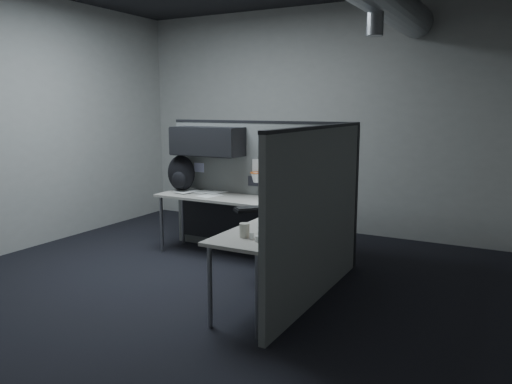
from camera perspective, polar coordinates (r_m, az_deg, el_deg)
The scene contains 12 objects.
room at distance 4.57m, azimuth -0.10°, elevation 13.50°, with size 5.62×5.62×3.22m.
partition_back at distance 6.08m, azimuth -1.30°, elevation 2.18°, with size 2.44×0.42×1.63m.
partition_right at distance 4.63m, azimuth 7.10°, elevation -2.53°, with size 0.07×2.23×1.63m.
desk at distance 5.50m, azimuth -0.40°, elevation -2.68°, with size 2.31×2.11×0.73m.
monitor at distance 5.46m, azimuth 6.27°, elevation 1.34°, with size 0.65×0.65×0.53m.
keyboard at distance 5.19m, azimuth 0.18°, elevation -1.90°, with size 0.45×0.47×0.04m.
mouse at distance 4.96m, azimuth 2.72°, elevation -2.48°, with size 0.29×0.27×0.05m.
phone at distance 4.48m, azimuth 2.30°, elevation -3.50°, with size 0.24×0.26×0.11m.
bottles at distance 4.07m, azimuth 0.28°, elevation -5.00°, with size 0.12×0.17×0.07m.
cup at distance 4.13m, azimuth -1.32°, elevation -4.38°, with size 0.08×0.08×0.12m, color #BAB8A4.
papers at distance 6.34m, azimuth -6.62°, elevation 0.07°, with size 0.79×0.61×0.02m.
backpack at distance 6.41m, azimuth -8.56°, elevation 2.07°, with size 0.40×0.36×0.46m.
Camera 1 is at (2.73, -4.01, 1.80)m, focal length 35.00 mm.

